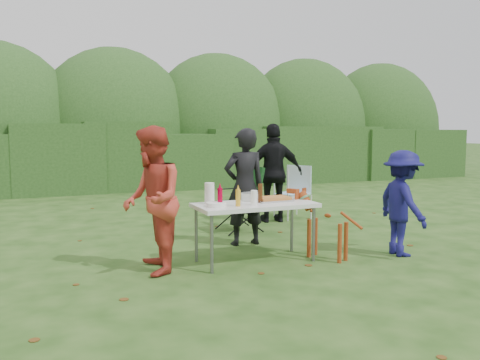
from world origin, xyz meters
name	(u,v)px	position (x,y,z in m)	size (l,w,h in m)	color
ground	(251,264)	(0.00, 0.00, 0.00)	(80.00, 80.00, 0.00)	#1E4211
hedge_row	(126,158)	(0.00, 8.00, 0.85)	(22.00, 1.40, 1.70)	#23471C
shrub_backdrop	(115,130)	(0.00, 9.60, 1.60)	(20.00, 2.60, 3.20)	#3D6628
folding_table	(255,207)	(0.10, 0.09, 0.69)	(1.50, 0.70, 0.74)	silver
person_cook	(244,187)	(0.35, 0.99, 0.83)	(0.61, 0.40, 1.67)	black
person_red_jacket	(152,200)	(-1.19, 0.11, 0.85)	(0.83, 0.64, 1.70)	#B83728
person_black_puffy	(274,173)	(1.54, 2.39, 0.87)	(1.02, 0.43, 1.74)	black
child	(402,203)	(2.00, -0.38, 0.69)	(0.89, 0.51, 1.38)	#121152
dog	(327,226)	(1.00, -0.16, 0.43)	(0.90, 0.36, 0.85)	#8F3715
camping_chair	(239,199)	(0.65, 1.89, 0.53)	(0.66, 0.66, 1.06)	#123916
lawn_chair	(293,192)	(2.05, 2.62, 0.49)	(0.57, 0.57, 0.97)	#69B9E1
food_tray	(273,200)	(0.39, 0.16, 0.75)	(0.45, 0.30, 0.02)	#B7B7BA
focaccia_bread	(273,198)	(0.39, 0.16, 0.78)	(0.40, 0.26, 0.04)	#C37634
mustard_bottle	(238,198)	(-0.19, -0.06, 0.84)	(0.06, 0.06, 0.20)	gold
ketchup_bottle	(220,197)	(-0.39, 0.03, 0.85)	(0.06, 0.06, 0.22)	#A20023
beer_bottle	(260,193)	(0.17, 0.10, 0.86)	(0.06, 0.06, 0.24)	#47230F
paper_towel_roll	(209,193)	(-0.44, 0.27, 0.87)	(0.12, 0.12, 0.26)	white
cup_stack	(254,198)	(0.02, -0.05, 0.83)	(0.08, 0.08, 0.18)	white
pasta_bowl	(251,197)	(0.14, 0.31, 0.79)	(0.26, 0.26, 0.10)	silver
plate_stack	(216,205)	(-0.44, 0.02, 0.77)	(0.24, 0.24, 0.05)	white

